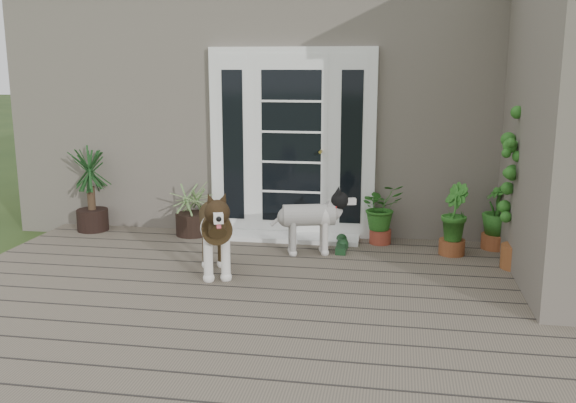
# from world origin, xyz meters

# --- Properties ---
(deck) EXTENTS (6.20, 4.60, 0.12)m
(deck) POSITION_xyz_m (0.00, 0.40, 0.06)
(deck) COLOR #6B5B4C
(deck) RESTS_ON ground
(house_main) EXTENTS (7.40, 4.00, 3.10)m
(house_main) POSITION_xyz_m (0.00, 4.65, 1.55)
(house_main) COLOR #665E54
(house_main) RESTS_ON ground
(door_unit) EXTENTS (1.90, 0.14, 2.15)m
(door_unit) POSITION_xyz_m (-0.20, 2.60, 1.19)
(door_unit) COLOR white
(door_unit) RESTS_ON deck
(door_step) EXTENTS (1.60, 0.40, 0.05)m
(door_step) POSITION_xyz_m (-0.20, 2.40, 0.14)
(door_step) COLOR white
(door_step) RESTS_ON deck
(brindle_dog) EXTENTS (0.66, 0.97, 0.74)m
(brindle_dog) POSITION_xyz_m (-0.67, 1.05, 0.49)
(brindle_dog) COLOR #3E2D16
(brindle_dog) RESTS_ON deck
(white_dog) EXTENTS (0.79, 0.50, 0.61)m
(white_dog) POSITION_xyz_m (0.10, 1.87, 0.43)
(white_dog) COLOR beige
(white_dog) RESTS_ON deck
(spider_plant) EXTENTS (0.79, 0.79, 0.69)m
(spider_plant) POSITION_xyz_m (-1.35, 2.40, 0.47)
(spider_plant) COLOR #9BB56F
(spider_plant) RESTS_ON deck
(yucca) EXTENTS (0.86, 0.86, 1.02)m
(yucca) POSITION_xyz_m (-2.60, 2.40, 0.63)
(yucca) COLOR black
(yucca) RESTS_ON deck
(herb_a) EXTENTS (0.64, 0.64, 0.61)m
(herb_a) POSITION_xyz_m (0.83, 2.40, 0.42)
(herb_a) COLOR #265D1A
(herb_a) RESTS_ON deck
(herb_b) EXTENTS (0.40, 0.40, 0.54)m
(herb_b) POSITION_xyz_m (1.59, 2.10, 0.39)
(herb_b) COLOR #215217
(herb_b) RESTS_ON deck
(herb_c) EXTENTS (0.39, 0.39, 0.58)m
(herb_c) POSITION_xyz_m (2.07, 2.40, 0.41)
(herb_c) COLOR #2A661D
(herb_c) RESTS_ON deck
(sapling) EXTENTS (0.63, 0.63, 1.65)m
(sapling) POSITION_xyz_m (2.17, 1.72, 0.95)
(sapling) COLOR #19571A
(sapling) RESTS_ON deck
(clog_left) EXTENTS (0.19, 0.32, 0.09)m
(clog_left) POSITION_xyz_m (0.43, 2.24, 0.16)
(clog_left) COLOR #143317
(clog_left) RESTS_ON deck
(clog_right) EXTENTS (0.15, 0.32, 0.10)m
(clog_right) POSITION_xyz_m (0.44, 1.99, 0.17)
(clog_right) COLOR black
(clog_right) RESTS_ON deck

